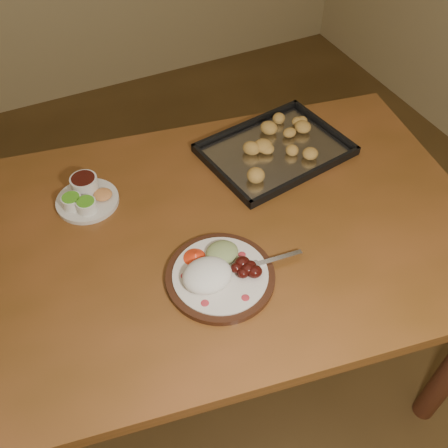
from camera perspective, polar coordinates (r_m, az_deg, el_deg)
ground at (r=1.90m, az=-8.21°, el=-18.95°), size 4.00×4.00×0.00m
dining_table at (r=1.38m, az=-2.61°, el=-3.47°), size 1.63×1.13×0.75m
dinner_plate at (r=1.20m, az=-0.70°, el=-5.60°), size 0.34×0.26×0.06m
condiment_saucer at (r=1.42m, az=-15.54°, el=3.11°), size 0.17×0.17×0.06m
baking_tray at (r=1.53m, az=5.86°, el=8.48°), size 0.45×0.37×0.04m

